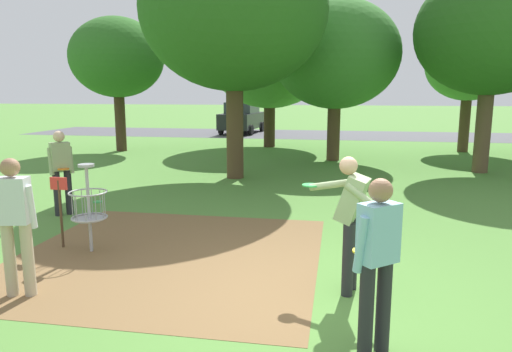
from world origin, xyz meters
The scene contains 16 objects.
ground_plane centered at (0.00, 0.00, 0.00)m, with size 160.00×160.00×0.00m, color #518438.
dirt_tee_pad centered at (-2.19, 1.15, 0.00)m, with size 4.56×4.59×0.01m, color brown.
disc_golf_basket centered at (-3.50, 1.10, 0.75)m, with size 0.98×0.58×1.39m.
player_foreground_watching centered at (0.50, 0.28, 0.99)m, with size 1.01×0.71×1.71m.
player_throwing centered at (0.71, -1.10, 0.97)m, with size 0.46×0.45×1.71m.
player_waiting_left centered at (-5.12, 3.03, 0.97)m, with size 0.45×0.45×1.71m.
player_waiting_right centered at (-3.46, -0.54, 0.97)m, with size 0.49×0.43×1.71m.
frisbee_near_basket centered at (-5.01, 4.16, 0.01)m, with size 0.21×0.21×0.02m, color green.
tree_near_right centered at (5.42, 15.13, 3.52)m, with size 3.42×3.42×5.00m.
tree_mid_left centered at (-8.68, 12.92, 3.81)m, with size 3.80×3.80×5.45m.
tree_mid_center centered at (-2.75, 15.45, 4.09)m, with size 5.58×5.58×6.47m.
tree_mid_right centered at (4.67, 9.93, 4.21)m, with size 4.43×4.43×6.12m.
tree_far_center centered at (-2.60, 7.69, 4.65)m, with size 5.17×5.17×6.86m.
tree_far_right centered at (0.14, 11.76, 3.75)m, with size 4.49×4.49×5.67m.
parking_lot_strip centered at (0.00, 21.91, 0.00)m, with size 36.00×6.00×0.01m, color #4C4C51.
parked_car_leftmost centered at (-5.40, 22.15, 0.92)m, with size 2.23×4.33×1.84m.
Camera 1 is at (0.33, -5.35, 2.48)m, focal length 32.74 mm.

